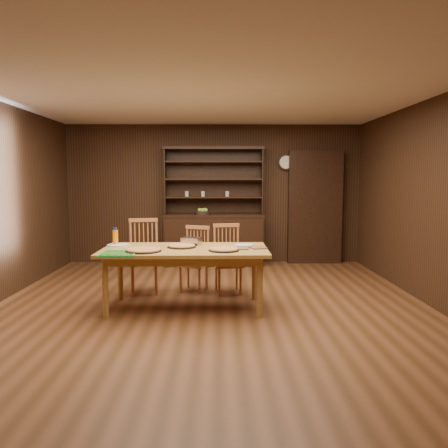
{
  "coord_description": "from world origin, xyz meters",
  "views": [
    {
      "loc": [
        0.1,
        -5.27,
        1.6
      ],
      "look_at": [
        0.16,
        0.4,
        1.0
      ],
      "focal_mm": 35.0,
      "sensor_mm": 36.0,
      "label": 1
    }
  ],
  "objects_px": {
    "chair_left": "(144,253)",
    "chair_right": "(227,256)",
    "juice_bottle": "(115,237)",
    "chair_center": "(195,257)",
    "china_hutch": "(214,233)",
    "dining_table": "(185,254)"
  },
  "relations": [
    {
      "from": "chair_left",
      "to": "chair_right",
      "type": "height_order",
      "value": "chair_left"
    },
    {
      "from": "chair_right",
      "to": "juice_bottle",
      "type": "height_order",
      "value": "juice_bottle"
    },
    {
      "from": "chair_left",
      "to": "chair_right",
      "type": "xyz_separation_m",
      "value": [
        1.18,
        -0.02,
        -0.04
      ]
    },
    {
      "from": "chair_right",
      "to": "chair_center",
      "type": "bearing_deg",
      "value": 160.04
    },
    {
      "from": "juice_bottle",
      "to": "china_hutch",
      "type": "bearing_deg",
      "value": 63.98
    },
    {
      "from": "chair_left",
      "to": "chair_center",
      "type": "xyz_separation_m",
      "value": [
        0.72,
        0.07,
        -0.06
      ]
    },
    {
      "from": "chair_center",
      "to": "china_hutch",
      "type": "bearing_deg",
      "value": 102.58
    },
    {
      "from": "chair_left",
      "to": "china_hutch",
      "type": "bearing_deg",
      "value": 54.27
    },
    {
      "from": "china_hutch",
      "to": "chair_left",
      "type": "bearing_deg",
      "value": -116.28
    },
    {
      "from": "dining_table",
      "to": "juice_bottle",
      "type": "xyz_separation_m",
      "value": [
        -0.91,
        0.26,
        0.18
      ]
    },
    {
      "from": "juice_bottle",
      "to": "chair_left",
      "type": "bearing_deg",
      "value": 64.9
    },
    {
      "from": "china_hutch",
      "to": "chair_center",
      "type": "relative_size",
      "value": 2.36
    },
    {
      "from": "chair_left",
      "to": "chair_center",
      "type": "height_order",
      "value": "chair_left"
    },
    {
      "from": "china_hutch",
      "to": "juice_bottle",
      "type": "distance_m",
      "value": 2.8
    },
    {
      "from": "china_hutch",
      "to": "dining_table",
      "type": "xyz_separation_m",
      "value": [
        -0.32,
        -2.76,
        0.08
      ]
    },
    {
      "from": "chair_center",
      "to": "juice_bottle",
      "type": "distance_m",
      "value": 1.22
    },
    {
      "from": "china_hutch",
      "to": "dining_table",
      "type": "bearing_deg",
      "value": -96.57
    },
    {
      "from": "dining_table",
      "to": "china_hutch",
      "type": "bearing_deg",
      "value": 83.43
    },
    {
      "from": "chair_center",
      "to": "chair_right",
      "type": "xyz_separation_m",
      "value": [
        0.46,
        -0.09,
        0.02
      ]
    },
    {
      "from": "china_hutch",
      "to": "chair_center",
      "type": "distance_m",
      "value": 1.9
    },
    {
      "from": "china_hutch",
      "to": "chair_left",
      "type": "relative_size",
      "value": 2.1
    },
    {
      "from": "chair_left",
      "to": "chair_right",
      "type": "bearing_deg",
      "value": -10.33
    }
  ]
}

